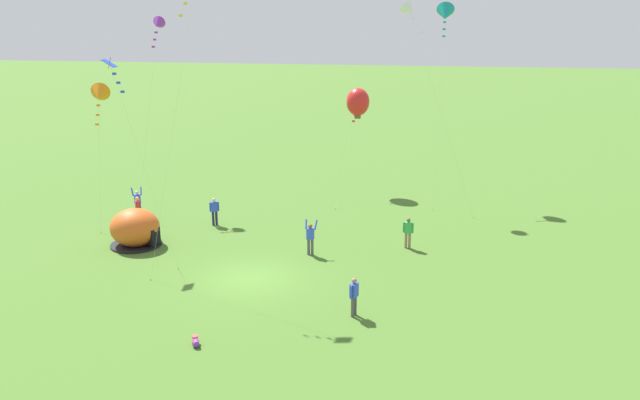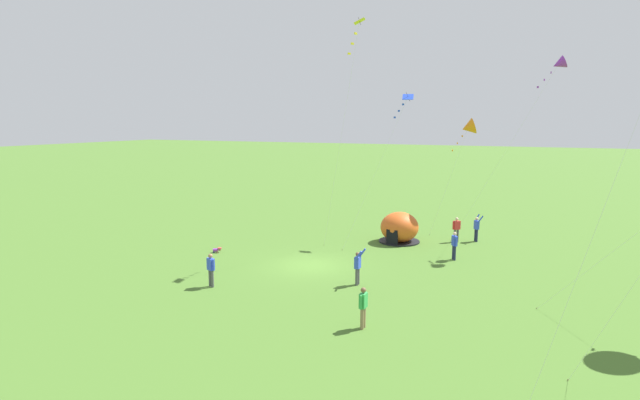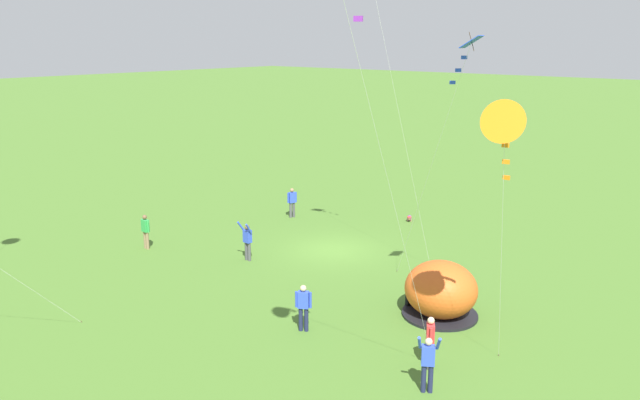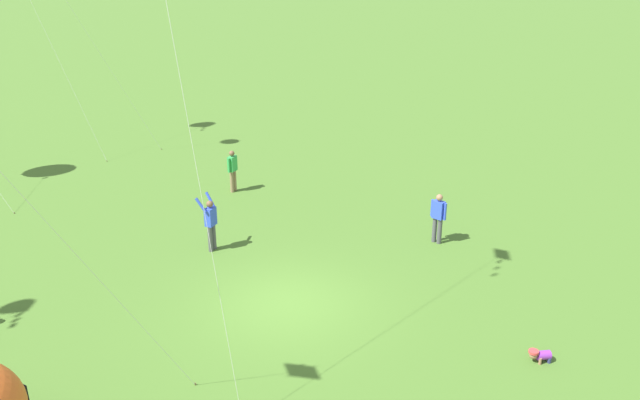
{
  "view_description": "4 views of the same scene",
  "coord_description": "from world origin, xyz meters",
  "px_view_note": "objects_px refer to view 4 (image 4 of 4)",
  "views": [
    {
      "loc": [
        8.69,
        -26.79,
        12.04
      ],
      "look_at": [
        2.37,
        5.21,
        2.62
      ],
      "focal_mm": 35.0,
      "sensor_mm": 36.0,
      "label": 1
    },
    {
      "loc": [
        25.34,
        11.88,
        8.3
      ],
      "look_at": [
        -0.58,
        0.36,
        3.79
      ],
      "focal_mm": 28.0,
      "sensor_mm": 36.0,
      "label": 2
    },
    {
      "loc": [
        -17.98,
        22.49,
        10.0
      ],
      "look_at": [
        -1.2,
        2.45,
        3.22
      ],
      "focal_mm": 35.0,
      "sensor_mm": 36.0,
      "label": 3
    },
    {
      "loc": [
        -13.54,
        -6.43,
        8.96
      ],
      "look_at": [
        3.08,
        0.27,
        1.91
      ],
      "focal_mm": 35.0,
      "sensor_mm": 36.0,
      "label": 4
    }
  ],
  "objects_px": {
    "person_far_back": "(438,216)",
    "person_strolling": "(233,169)",
    "person_near_tent": "(211,222)",
    "toddler_crawling": "(540,355)"
  },
  "relations": [
    {
      "from": "person_near_tent",
      "to": "person_strolling",
      "type": "relative_size",
      "value": 1.1
    },
    {
      "from": "toddler_crawling",
      "to": "person_far_back",
      "type": "relative_size",
      "value": 0.31
    },
    {
      "from": "toddler_crawling",
      "to": "person_strolling",
      "type": "height_order",
      "value": "person_strolling"
    },
    {
      "from": "toddler_crawling",
      "to": "person_strolling",
      "type": "bearing_deg",
      "value": 59.26
    },
    {
      "from": "person_far_back",
      "to": "person_strolling",
      "type": "bearing_deg",
      "value": 78.71
    },
    {
      "from": "person_near_tent",
      "to": "toddler_crawling",
      "type": "bearing_deg",
      "value": -102.66
    },
    {
      "from": "person_far_back",
      "to": "person_strolling",
      "type": "xyz_separation_m",
      "value": [
        1.73,
        8.69,
        0.0
      ]
    },
    {
      "from": "person_near_tent",
      "to": "person_far_back",
      "type": "bearing_deg",
      "value": -63.71
    },
    {
      "from": "toddler_crawling",
      "to": "person_near_tent",
      "type": "distance_m",
      "value": 10.61
    },
    {
      "from": "person_far_back",
      "to": "person_strolling",
      "type": "distance_m",
      "value": 8.86
    }
  ]
}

